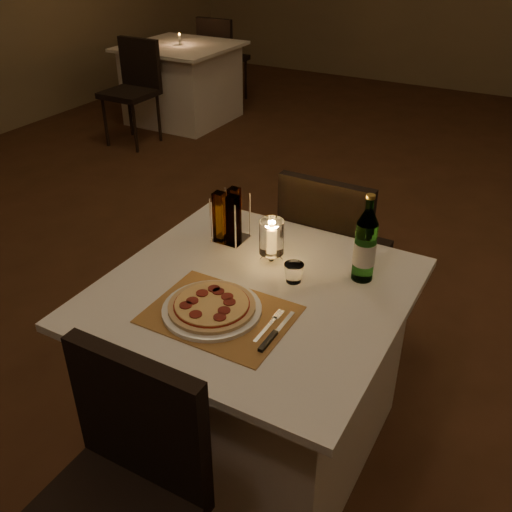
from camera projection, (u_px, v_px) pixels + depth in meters
The scene contains 17 objects.
floor at pixel (338, 333), 2.92m from camera, with size 8.00×10.00×0.02m, color #4D2B18.
main_table at pixel (253, 369), 2.13m from camera, with size 1.00×1.00×0.74m.
chair_near at pixel (121, 482), 1.51m from camera, with size 0.42×0.42×0.90m.
chair_far at pixel (331, 245), 2.57m from camera, with size 0.42×0.42×0.90m.
placemat at pixel (220, 314), 1.81m from camera, with size 0.45×0.34×0.00m, color #A7743A.
plate at pixel (212, 309), 1.82m from camera, with size 0.32×0.32×0.01m, color white.
pizza at pixel (212, 305), 1.81m from camera, with size 0.28×0.28×0.02m.
fork at pixel (271, 323), 1.77m from camera, with size 0.02×0.18×0.00m.
knife at pixel (272, 337), 1.71m from camera, with size 0.02×0.22×0.01m.
tumbler at pixel (294, 273), 1.96m from camera, with size 0.07×0.07×0.07m, color white, non-canonical shape.
water_bottle at pixel (365, 246), 1.93m from camera, with size 0.08×0.08×0.32m.
hurricane_candle at pixel (272, 239), 2.03m from camera, with size 0.09×0.09×0.17m.
cruet_caddy at pixel (229, 218), 2.18m from camera, with size 0.12×0.12×0.21m.
neighbor_table_left at pixel (183, 83), 5.70m from camera, with size 1.00×1.00×0.74m.
neighbor_chair_la at pixel (134, 81), 5.07m from camera, with size 0.42×0.42×0.90m.
neighbor_chair_lb at pixel (220, 52), 6.14m from camera, with size 0.42×0.42×0.90m.
neighbor_candle_left at pixel (180, 39), 5.48m from camera, with size 0.03×0.03×0.11m.
Camera 1 is at (0.75, -2.21, 1.84)m, focal length 40.00 mm.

